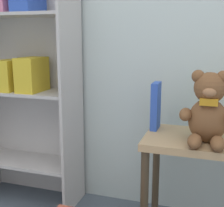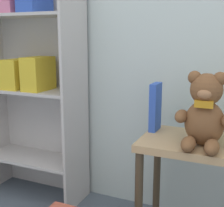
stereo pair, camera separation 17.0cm
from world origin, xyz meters
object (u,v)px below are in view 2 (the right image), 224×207
bookshelf_side (33,75)px  display_table (203,162)px  teddy_bear (205,113)px  book_standing_blue (155,107)px  book_standing_teal (208,118)px

bookshelf_side → display_table: bearing=-8.8°
teddy_bear → book_standing_blue: teddy_bear is taller
book_standing_blue → teddy_bear: bearing=-28.5°
display_table → book_standing_teal: size_ratio=3.28×
book_standing_blue → book_standing_teal: 0.27m
bookshelf_side → book_standing_teal: bookshelf_side is taller
teddy_bear → display_table: bearing=89.5°
teddy_bear → book_standing_teal: teddy_bear is taller
bookshelf_side → teddy_bear: 1.15m
book_standing_teal → display_table: bearing=-88.3°
bookshelf_side → teddy_bear: bookshelf_side is taller
display_table → teddy_bear: 0.27m
bookshelf_side → book_standing_teal: 1.13m
teddy_bear → book_standing_teal: 0.17m
bookshelf_side → teddy_bear: size_ratio=4.28×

